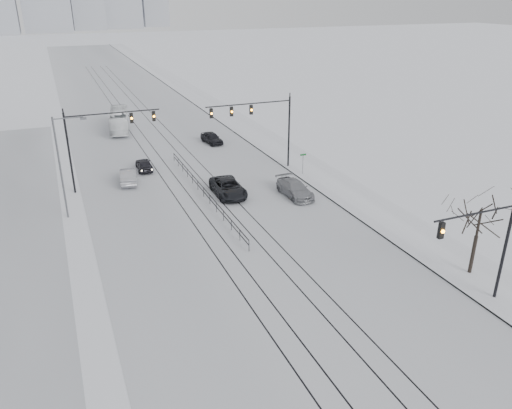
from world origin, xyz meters
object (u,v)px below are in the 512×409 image
(bare_tree, at_px, (480,216))
(traffic_mast_near, at_px, (488,241))
(sedan_nb_right, at_px, (295,189))
(sedan_sb_outer, at_px, (128,176))
(sedan_nb_far, at_px, (212,138))
(box_truck, at_px, (119,120))
(sedan_sb_inner, at_px, (144,164))
(sedan_nb_front, at_px, (228,188))

(bare_tree, bearing_deg, traffic_mast_near, -128.76)
(traffic_mast_near, distance_m, sedan_nb_right, 21.31)
(bare_tree, relative_size, sedan_sb_outer, 1.32)
(bare_tree, height_order, sedan_sb_outer, bare_tree)
(bare_tree, xyz_separation_m, sedan_sb_outer, (-19.30, 27.71, -3.73))
(sedan_sb_outer, bearing_deg, bare_tree, 133.03)
(sedan_sb_outer, xyz_separation_m, sedan_nb_far, (12.51, 10.82, -0.04))
(bare_tree, distance_m, box_truck, 52.88)
(sedan_sb_inner, xyz_separation_m, sedan_nb_far, (10.25, 7.44, 0.04))
(sedan_sb_inner, distance_m, sedan_nb_right, 17.98)
(sedan_sb_inner, bearing_deg, sedan_sb_outer, 58.63)
(traffic_mast_near, height_order, box_truck, traffic_mast_near)
(sedan_sb_outer, bearing_deg, sedan_nb_front, 148.08)
(sedan_nb_front, relative_size, sedan_nb_far, 1.33)
(sedan_sb_outer, bearing_deg, sedan_sb_inner, -115.62)
(traffic_mast_near, bearing_deg, sedan_nb_right, 96.85)
(sedan_sb_inner, xyz_separation_m, sedan_nb_front, (6.23, -10.52, 0.10))
(sedan_nb_far, bearing_deg, traffic_mast_near, -91.70)
(bare_tree, height_order, sedan_nb_front, bare_tree)
(sedan_sb_inner, distance_m, sedan_nb_far, 12.67)
(traffic_mast_near, bearing_deg, box_truck, 105.38)
(sedan_nb_front, distance_m, sedan_nb_right, 6.51)
(bare_tree, relative_size, sedan_nb_right, 1.17)
(box_truck, bearing_deg, sedan_sb_inner, 98.45)
(sedan_sb_outer, xyz_separation_m, sedan_nb_front, (8.49, -7.14, 0.03))
(traffic_mast_near, relative_size, sedan_nb_far, 1.65)
(traffic_mast_near, relative_size, sedan_sb_inner, 1.74)
(sedan_nb_front, height_order, sedan_nb_far, sedan_nb_front)
(sedan_sb_inner, bearing_deg, box_truck, -87.76)
(traffic_mast_near, height_order, bare_tree, traffic_mast_near)
(sedan_sb_inner, bearing_deg, sedan_nb_far, -141.60)
(traffic_mast_near, height_order, sedan_sb_inner, traffic_mast_near)
(sedan_nb_far, xyz_separation_m, box_truck, (-10.19, 11.45, 0.72))
(traffic_mast_near, xyz_separation_m, sedan_sb_inner, (-14.63, 34.09, -3.88))
(sedan_sb_inner, height_order, sedan_nb_far, sedan_nb_far)
(bare_tree, height_order, sedan_nb_far, bare_tree)
(sedan_nb_front, bearing_deg, sedan_sb_inner, 122.44)
(traffic_mast_near, height_order, sedan_nb_front, traffic_mast_near)
(bare_tree, relative_size, sedan_nb_far, 1.43)
(sedan_nb_front, bearing_deg, traffic_mast_near, -68.54)
(traffic_mast_near, relative_size, sedan_sb_outer, 1.51)
(sedan_sb_inner, height_order, box_truck, box_truck)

